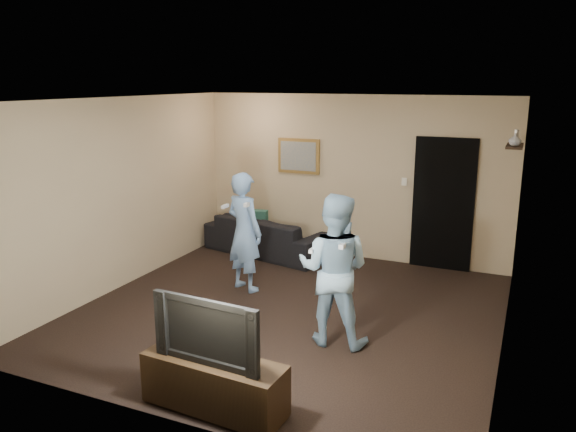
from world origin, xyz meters
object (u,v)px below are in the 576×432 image
at_px(tv_console, 214,384).
at_px(wii_player_left, 244,232).
at_px(sofa, 268,235).
at_px(wii_player_right, 334,270).
at_px(television, 212,328).

bearing_deg(tv_console, wii_player_left, 116.01).
height_order(sofa, wii_player_right, wii_player_right).
bearing_deg(wii_player_left, wii_player_right, -32.13).
relative_size(tv_console, television, 1.26).
bearing_deg(wii_player_left, tv_console, -67.27).
bearing_deg(television, tv_console, 0.00).
distance_m(tv_console, wii_player_left, 2.98).
xyz_separation_m(sofa, tv_console, (1.55, -4.29, -0.06)).
relative_size(wii_player_left, wii_player_right, 0.98).
distance_m(sofa, wii_player_right, 3.37).
bearing_deg(sofa, tv_console, 122.46).
xyz_separation_m(sofa, wii_player_left, (0.42, -1.59, 0.51)).
relative_size(sofa, wii_player_left, 1.30).
xyz_separation_m(tv_console, wii_player_left, (-1.13, 2.70, 0.57)).
relative_size(television, wii_player_left, 0.63).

